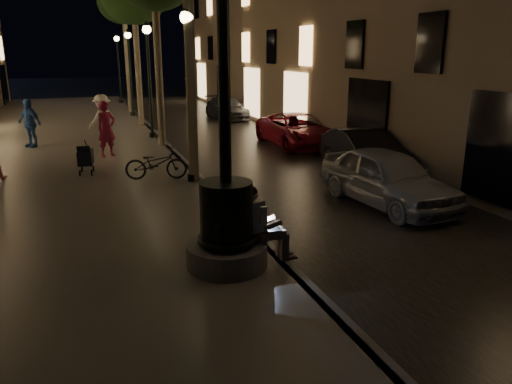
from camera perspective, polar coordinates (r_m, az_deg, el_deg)
name	(u,v)px	position (r m, az deg, el deg)	size (l,w,h in m)	color
ground	(164,145)	(21.29, -10.50, 5.28)	(120.00, 120.00, 0.00)	black
cobble_lane	(232,141)	(21.94, -2.72, 5.85)	(6.00, 45.00, 0.02)	black
promenade	(61,149)	(21.05, -21.35, 4.61)	(8.00, 45.00, 0.20)	slate
curb_strip	(164,143)	(21.27, -10.52, 5.54)	(0.25, 45.00, 0.20)	#59595B
fountain_lamppost	(226,210)	(8.41, -3.42, -2.07)	(1.40, 1.40, 5.21)	#59595B
seated_man_laptop	(260,222)	(8.68, 0.51, -3.43)	(1.02, 0.35, 1.39)	gray
tree_third	(134,0)	(25.98, -13.81, 20.56)	(3.00, 3.00, 7.20)	#6B604C
tree_far	(124,4)	(31.96, -14.89, 20.04)	(3.00, 3.00, 7.50)	#6B604C
lamp_curb_a	(189,72)	(14.02, -7.71, 13.39)	(0.36, 0.36, 4.81)	black
lamp_curb_b	(149,65)	(21.91, -12.17, 14.00)	(0.36, 0.36, 4.81)	black
lamp_curb_c	(129,61)	(29.85, -14.27, 14.26)	(0.36, 0.36, 4.81)	black
lamp_curb_d	(118,59)	(37.82, -15.48, 14.40)	(0.36, 0.36, 4.81)	black
stroller	(85,158)	(15.88, -18.91, 3.74)	(0.50, 1.00, 1.01)	black
car_front	(387,177)	(13.01, 14.80, 1.61)	(1.70, 4.22, 1.44)	#989B9F
car_second	(365,153)	(16.15, 12.36, 4.41)	(1.49, 4.28, 1.41)	black
car_third	(297,130)	(20.74, 4.75, 7.08)	(2.21, 4.79, 1.33)	maroon
car_rear	(227,108)	(29.28, -3.38, 9.55)	(1.74, 4.27, 1.24)	#323338
pedestrian_red	(106,129)	(18.33, -16.72, 6.92)	(0.71, 0.46, 1.94)	#A92145
pedestrian_white	(103,119)	(21.22, -17.11, 8.01)	(1.25, 0.72, 1.94)	white
pedestrian_blue	(29,123)	(21.24, -24.48, 7.19)	(1.09, 0.45, 1.85)	navy
bicycle	(156,164)	(14.71, -11.36, 3.21)	(0.61, 1.76, 0.93)	black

